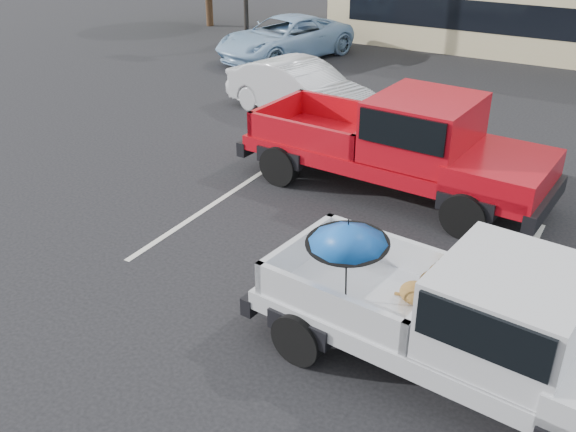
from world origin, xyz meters
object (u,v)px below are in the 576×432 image
at_px(red_pickup, 413,143).
at_px(blue_suv, 285,38).
at_px(silver_sedan, 301,89).
at_px(silver_pickup, 486,322).

distance_m(red_pickup, blue_suv, 12.11).
distance_m(silver_sedan, blue_suv, 6.62).
bearing_deg(silver_pickup, silver_sedan, 137.17).
distance_m(silver_pickup, blue_suv, 17.79).
relative_size(silver_pickup, blue_suv, 1.08).
height_order(silver_pickup, blue_suv, silver_pickup).
bearing_deg(red_pickup, blue_suv, 136.92).
relative_size(red_pickup, silver_sedan, 1.46).
xyz_separation_m(silver_pickup, silver_sedan, (-7.30, 8.49, -0.30)).
xyz_separation_m(red_pickup, blue_suv, (-8.21, 8.89, -0.42)).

